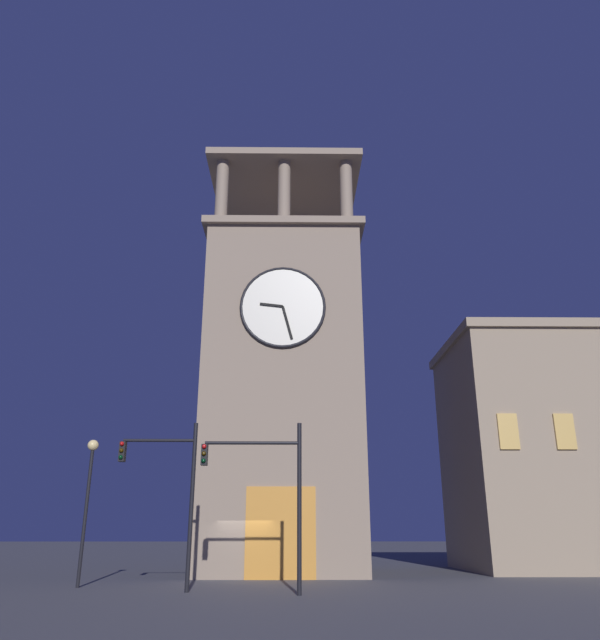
# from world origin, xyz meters

# --- Properties ---
(ground_plane) EXTENTS (200.00, 200.00, 0.00)m
(ground_plane) POSITION_xyz_m (0.00, 0.00, 0.00)
(ground_plane) COLOR #4C4C51
(clocktower) EXTENTS (8.77, 8.67, 24.88)m
(clocktower) POSITION_xyz_m (-1.63, -3.71, 9.46)
(clocktower) COLOR gray
(clocktower) RESTS_ON ground_plane
(traffic_signal_near) EXTENTS (3.62, 0.41, 5.80)m
(traffic_signal_near) POSITION_xyz_m (-1.27, 7.11, 3.73)
(traffic_signal_near) COLOR black
(traffic_signal_near) RESTS_ON ground_plane
(traffic_signal_mid) EXTENTS (2.92, 0.41, 5.98)m
(traffic_signal_mid) POSITION_xyz_m (2.43, 6.02, 3.81)
(traffic_signal_mid) COLOR black
(traffic_signal_mid) RESTS_ON ground_plane
(street_lamp) EXTENTS (0.44, 0.44, 5.61)m
(street_lamp) POSITION_xyz_m (6.06, 4.06, 3.87)
(street_lamp) COLOR black
(street_lamp) RESTS_ON ground_plane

